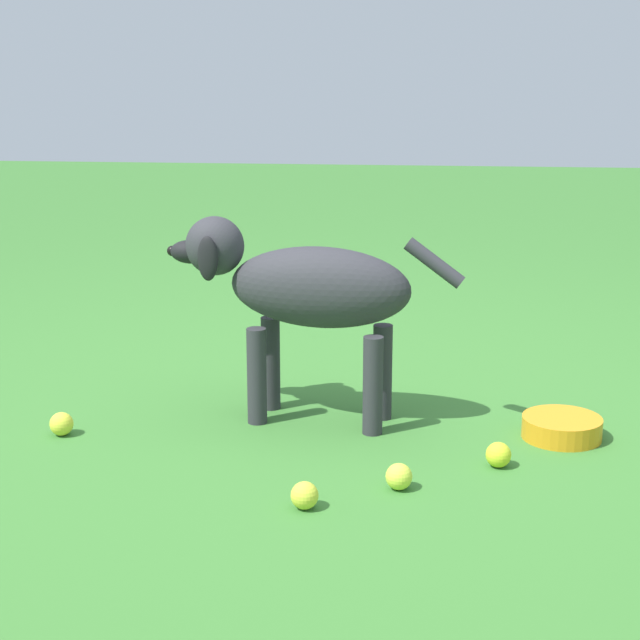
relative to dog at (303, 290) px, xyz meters
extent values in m
plane|color=#38722D|center=(-0.04, -0.04, -0.39)|extent=(14.00, 14.00, 0.00)
ellipsoid|color=#2D2D33|center=(-0.01, -0.05, 0.01)|extent=(0.28, 0.55, 0.23)
cylinder|color=#2D2D33|center=(-0.05, 0.13, -0.25)|extent=(0.06, 0.06, 0.28)
cylinder|color=#2D2D33|center=(0.08, 0.11, -0.25)|extent=(0.06, 0.06, 0.28)
cylinder|color=#2D2D33|center=(-0.10, -0.21, -0.25)|extent=(0.06, 0.06, 0.28)
cylinder|color=#2D2D33|center=(0.03, -0.23, -0.25)|extent=(0.06, 0.06, 0.28)
ellipsoid|color=#2D2D33|center=(0.04, 0.26, 0.11)|extent=(0.18, 0.19, 0.17)
ellipsoid|color=black|center=(0.05, 0.33, 0.09)|extent=(0.09, 0.13, 0.07)
sphere|color=black|center=(0.06, 0.39, 0.09)|extent=(0.03, 0.03, 0.03)
ellipsoid|color=black|center=(-0.04, 0.26, 0.09)|extent=(0.04, 0.06, 0.13)
ellipsoid|color=black|center=(0.12, 0.24, 0.09)|extent=(0.04, 0.06, 0.13)
cylinder|color=#2D2D33|center=(-0.06, -0.37, 0.10)|extent=(0.07, 0.17, 0.14)
sphere|color=#CEE23F|center=(-0.48, -0.29, -0.35)|extent=(0.07, 0.07, 0.07)
sphere|color=yellow|center=(-0.20, 0.65, -0.35)|extent=(0.07, 0.07, 0.07)
sphere|color=#CBDC29|center=(-0.31, -0.54, -0.35)|extent=(0.07, 0.07, 0.07)
sphere|color=#CFD639|center=(-0.61, -0.08, -0.35)|extent=(0.07, 0.07, 0.07)
cylinder|color=orange|center=(-0.08, -0.73, -0.36)|extent=(0.22, 0.22, 0.06)
camera|label=1|loc=(-2.85, -0.35, 0.66)|focal=58.57mm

